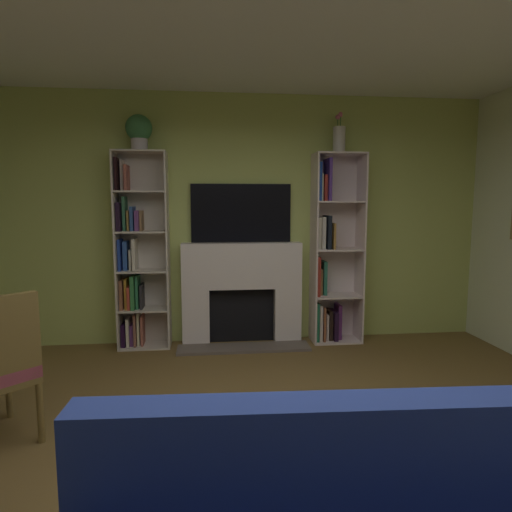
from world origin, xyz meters
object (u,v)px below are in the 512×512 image
at_px(tv, 241,213).
at_px(bookshelf_left, 137,257).
at_px(potted_plant, 139,130).
at_px(vase_with_flowers, 339,139).
at_px(bookshelf_right, 330,257).
at_px(fireplace, 242,290).

xyz_separation_m(tv, bookshelf_left, (-1.14, -0.08, -0.48)).
relative_size(potted_plant, vase_with_flowers, 0.83).
bearing_deg(vase_with_flowers, tv, 173.69).
relative_size(bookshelf_right, potted_plant, 5.73).
bearing_deg(bookshelf_left, vase_with_flowers, -0.98).
bearing_deg(fireplace, bookshelf_left, -179.86).
distance_m(bookshelf_right, potted_plant, 2.49).
height_order(fireplace, potted_plant, potted_plant).
height_order(bookshelf_left, bookshelf_right, same).
xyz_separation_m(tv, potted_plant, (-1.08, -0.12, 0.87)).
height_order(bookshelf_right, potted_plant, potted_plant).
bearing_deg(tv, bookshelf_right, -5.48).
distance_m(potted_plant, vase_with_flowers, 2.16).
height_order(bookshelf_right, vase_with_flowers, vase_with_flowers).
bearing_deg(fireplace, tv, 90.00).
relative_size(bookshelf_right, vase_with_flowers, 4.76).
bearing_deg(bookshelf_right, bookshelf_left, 179.58).
distance_m(fireplace, tv, 0.87).
xyz_separation_m(bookshelf_left, bookshelf_right, (2.15, -0.02, -0.02)).
xyz_separation_m(tv, bookshelf_right, (1.01, -0.10, -0.50)).
bearing_deg(potted_plant, vase_with_flowers, 0.03).
relative_size(tv, bookshelf_left, 0.52).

